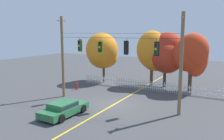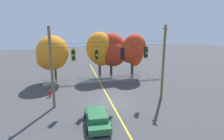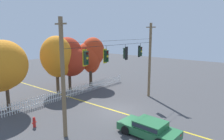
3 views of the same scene
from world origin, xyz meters
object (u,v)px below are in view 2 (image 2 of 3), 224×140
at_px(autumn_oak_far_east, 112,50).
at_px(traffic_signal_northbound_primary, 146,53).
at_px(parked_car, 97,118).
at_px(traffic_signal_westbound_side, 97,55).
at_px(autumn_maple_mid, 100,51).
at_px(traffic_signal_southbound_primary, 122,53).
at_px(fire_hydrant, 50,93).
at_px(autumn_maple_far_west, 133,50).
at_px(traffic_signal_northbound_secondary, 73,55).
at_px(autumn_maple_near_fence, 52,55).

bearing_deg(autumn_oak_far_east, traffic_signal_northbound_primary, -80.25).
bearing_deg(parked_car, traffic_signal_westbound_side, 80.86).
xyz_separation_m(traffic_signal_westbound_side, autumn_maple_mid, (1.97, 9.33, -1.18)).
relative_size(traffic_signal_southbound_primary, fire_hydrant, 1.76).
bearing_deg(traffic_signal_northbound_primary, autumn_maple_far_west, 80.65).
height_order(traffic_signal_northbound_secondary, autumn_maple_far_west, autumn_maple_far_west).
height_order(traffic_signal_northbound_secondary, traffic_signal_northbound_primary, same).
bearing_deg(parked_car, traffic_signal_northbound_primary, 36.80).
bearing_deg(fire_hydrant, autumn_maple_far_west, 24.95).
relative_size(traffic_signal_northbound_primary, autumn_maple_near_fence, 0.22).
bearing_deg(autumn_maple_mid, traffic_signal_southbound_primary, -85.76).
height_order(traffic_signal_northbound_secondary, traffic_signal_westbound_side, same).
bearing_deg(autumn_maple_near_fence, traffic_signal_northbound_primary, -39.92).
height_order(traffic_signal_northbound_secondary, fire_hydrant, traffic_signal_northbound_secondary).
relative_size(traffic_signal_northbound_secondary, fire_hydrant, 1.74).
bearing_deg(traffic_signal_westbound_side, autumn_maple_mid, 78.05).
height_order(traffic_signal_northbound_secondary, autumn_maple_mid, autumn_maple_mid).
bearing_deg(autumn_maple_mid, traffic_signal_northbound_primary, -70.37).
xyz_separation_m(traffic_signal_westbound_side, autumn_maple_far_west, (6.69, 8.43, -1.06)).
xyz_separation_m(autumn_maple_near_fence, autumn_oak_far_east, (8.44, 0.87, 0.12)).
bearing_deg(traffic_signal_southbound_primary, traffic_signal_northbound_primary, 0.42).
bearing_deg(parked_car, traffic_signal_southbound_primary, 52.92).
height_order(traffic_signal_southbound_primary, traffic_signal_northbound_primary, same).
bearing_deg(parked_car, traffic_signal_northbound_secondary, 108.99).
height_order(autumn_maple_near_fence, fire_hydrant, autumn_maple_near_fence).
height_order(traffic_signal_westbound_side, parked_car, traffic_signal_westbound_side).
height_order(traffic_signal_westbound_side, autumn_maple_near_fence, autumn_maple_near_fence).
xyz_separation_m(traffic_signal_northbound_secondary, traffic_signal_northbound_primary, (7.58, -0.00, -0.06)).
xyz_separation_m(traffic_signal_northbound_secondary, autumn_maple_near_fence, (-2.46, 8.40, -1.39)).
bearing_deg(autumn_maple_far_west, traffic_signal_northbound_primary, -99.35).
bearing_deg(traffic_signal_westbound_side, autumn_maple_far_west, 51.57).
bearing_deg(traffic_signal_northbound_primary, traffic_signal_westbound_side, 180.00).
relative_size(parked_car, fire_hydrant, 5.33).
relative_size(traffic_signal_southbound_primary, autumn_oak_far_east, 0.22).
xyz_separation_m(autumn_maple_near_fence, fire_hydrant, (-0.27, -5.41, -3.51)).
xyz_separation_m(traffic_signal_westbound_side, fire_hydrant, (-5.01, 2.99, -4.83)).
relative_size(autumn_maple_near_fence, parked_car, 1.50).
xyz_separation_m(traffic_signal_northbound_secondary, autumn_oak_far_east, (5.98, 9.26, -1.27)).
distance_m(autumn_oak_far_east, autumn_maple_far_west, 3.10).
relative_size(traffic_signal_northbound_secondary, autumn_maple_near_fence, 0.22).
xyz_separation_m(traffic_signal_westbound_side, traffic_signal_northbound_primary, (5.30, -0.00, 0.01)).
relative_size(traffic_signal_northbound_primary, autumn_maple_far_west, 0.22).
height_order(traffic_signal_westbound_side, autumn_maple_mid, autumn_maple_mid).
distance_m(traffic_signal_northbound_secondary, traffic_signal_southbound_primary, 4.94).
bearing_deg(traffic_signal_westbound_side, traffic_signal_northbound_primary, -0.00).
bearing_deg(autumn_maple_near_fence, traffic_signal_westbound_side, -60.58).
distance_m(traffic_signal_northbound_primary, autumn_maple_far_west, 8.61).
height_order(traffic_signal_southbound_primary, autumn_maple_far_west, autumn_maple_far_west).
bearing_deg(autumn_oak_far_east, traffic_signal_westbound_side, -111.82).
xyz_separation_m(autumn_maple_near_fence, autumn_maple_mid, (6.71, 0.93, 0.14)).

